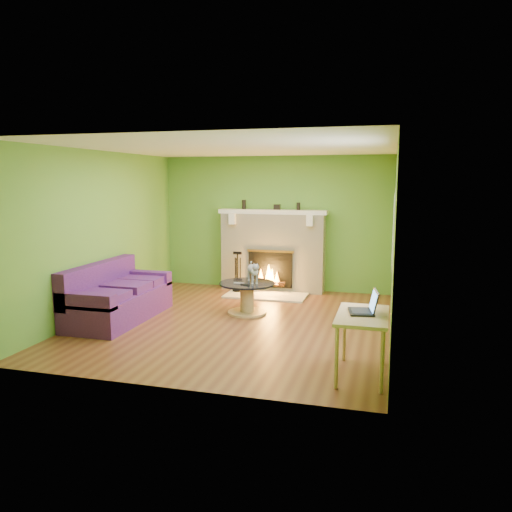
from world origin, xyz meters
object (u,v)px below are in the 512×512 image
Objects in this scene: sofa at (116,298)px; cat at (253,272)px; desk at (362,322)px; coffee_table at (247,296)px.

cat is (1.94, 0.90, 0.34)m from sofa.
desk is at bearing -78.17° from cat.
coffee_table is at bearing -176.26° from cat.
sofa is 2.17m from cat.
coffee_table is 2.93m from desk.
desk is (1.95, -2.17, 0.32)m from coffee_table.
cat is (0.08, 0.05, 0.39)m from coffee_table.
sofa reaches higher than coffee_table.
sofa is at bearing -155.35° from coffee_table.
sofa is 2.05× the size of desk.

